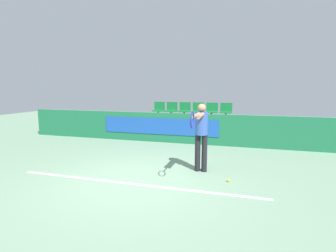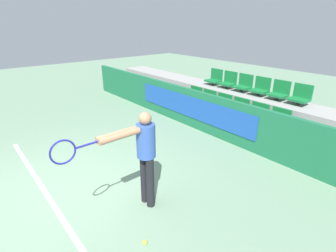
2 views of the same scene
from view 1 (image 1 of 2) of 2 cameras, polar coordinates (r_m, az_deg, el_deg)
ground_plane at (r=5.72m, az=-6.73°, el=-11.78°), size 30.00×30.00×0.00m
court_baseline at (r=5.55m, az=-7.54°, el=-12.38°), size 5.38×0.08×0.01m
barrier_wall at (r=9.29m, az=2.94°, el=-0.52°), size 12.37×0.14×1.07m
bleacher_tier_front at (r=9.85m, az=3.79°, el=-1.89°), size 11.97×0.91×0.44m
bleacher_tier_middle at (r=10.70m, az=4.90°, el=0.09°), size 11.97×0.91×0.87m
stadium_chair_0 at (r=10.29m, az=-3.62°, el=0.97°), size 0.46×0.37×0.50m
stadium_chair_1 at (r=10.11m, az=-0.66°, el=0.86°), size 0.46×0.37×0.50m
stadium_chair_2 at (r=9.96m, az=2.40°, el=0.74°), size 0.46×0.37×0.50m
stadium_chair_3 at (r=9.84m, az=5.55°, el=0.61°), size 0.46×0.37×0.50m
stadium_chair_4 at (r=9.75m, az=8.76°, el=0.48°), size 0.46×0.37×0.50m
stadium_chair_5 at (r=9.69m, az=12.02°, el=0.35°), size 0.46×0.37×0.50m
stadium_chair_6 at (r=11.10m, az=-2.01°, el=3.78°), size 0.46×0.37×0.50m
stadium_chair_7 at (r=10.93m, az=0.77°, el=3.72°), size 0.46×0.37×0.50m
stadium_chair_8 at (r=10.79m, az=3.62°, el=3.64°), size 0.46×0.37×0.50m
stadium_chair_9 at (r=10.68m, az=6.53°, el=3.56°), size 0.46×0.37×0.50m
stadium_chair_10 at (r=10.60m, az=9.50°, el=3.46°), size 0.46×0.37×0.50m
stadium_chair_11 at (r=10.54m, az=12.51°, el=3.35°), size 0.46×0.37×0.50m
tennis_player at (r=6.05m, az=7.17°, el=-1.08°), size 0.29×1.53×1.60m
tennis_ball at (r=5.76m, az=13.07°, el=-11.44°), size 0.07×0.07×0.07m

